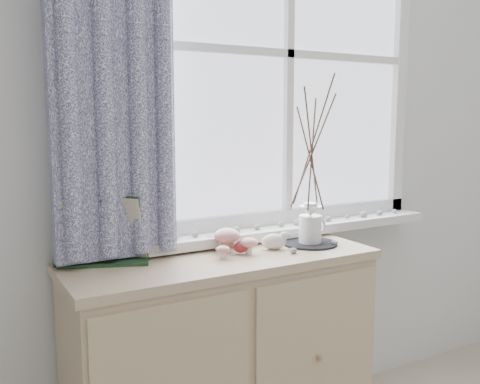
{
  "coord_description": "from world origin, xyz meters",
  "views": [
    {
      "loc": [
        -1.07,
        -0.0,
        1.38
      ],
      "look_at": [
        -0.1,
        1.7,
        1.1
      ],
      "focal_mm": 40.0,
      "sensor_mm": 36.0,
      "label": 1
    }
  ],
  "objects_px": {
    "botanical_book": "(106,231)",
    "toadstool_cluster": "(231,239)",
    "sideboard": "(223,362)",
    "twig_pitcher": "(312,147)"
  },
  "relations": [
    {
      "from": "sideboard",
      "to": "twig_pitcher",
      "type": "height_order",
      "value": "twig_pitcher"
    },
    {
      "from": "sideboard",
      "to": "botanical_book",
      "type": "xyz_separation_m",
      "value": [
        -0.42,
        0.09,
        0.55
      ]
    },
    {
      "from": "botanical_book",
      "to": "toadstool_cluster",
      "type": "distance_m",
      "value": 0.48
    },
    {
      "from": "sideboard",
      "to": "toadstool_cluster",
      "type": "height_order",
      "value": "toadstool_cluster"
    },
    {
      "from": "toadstool_cluster",
      "to": "twig_pitcher",
      "type": "distance_m",
      "value": 0.5
    },
    {
      "from": "sideboard",
      "to": "twig_pitcher",
      "type": "distance_m",
      "value": 0.92
    },
    {
      "from": "botanical_book",
      "to": "twig_pitcher",
      "type": "xyz_separation_m",
      "value": [
        0.83,
        -0.09,
        0.28
      ]
    },
    {
      "from": "twig_pitcher",
      "to": "botanical_book",
      "type": "bearing_deg",
      "value": 156.32
    },
    {
      "from": "botanical_book",
      "to": "toadstool_cluster",
      "type": "bearing_deg",
      "value": 14.56
    },
    {
      "from": "botanical_book",
      "to": "toadstool_cluster",
      "type": "height_order",
      "value": "botanical_book"
    }
  ]
}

